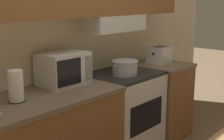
{
  "coord_description": "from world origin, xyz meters",
  "views": [
    {
      "loc": [
        -1.88,
        -2.29,
        1.62
      ],
      "look_at": [
        0.05,
        -0.57,
        1.03
      ],
      "focal_mm": 50.0,
      "sensor_mm": 36.0,
      "label": 1
    }
  ],
  "objects_px": {
    "cooking_pot": "(125,67)",
    "paper_towel_roll": "(16,86)",
    "stove_range": "(123,113)",
    "microwave": "(63,68)",
    "toaster": "(159,55)"
  },
  "relations": [
    {
      "from": "cooking_pot",
      "to": "paper_towel_roll",
      "type": "bearing_deg",
      "value": 176.64
    },
    {
      "from": "stove_range",
      "to": "microwave",
      "type": "bearing_deg",
      "value": 170.21
    },
    {
      "from": "stove_range",
      "to": "cooking_pot",
      "type": "relative_size",
      "value": 2.59
    },
    {
      "from": "microwave",
      "to": "paper_towel_roll",
      "type": "height_order",
      "value": "microwave"
    },
    {
      "from": "stove_range",
      "to": "cooking_pot",
      "type": "xyz_separation_m",
      "value": [
        -0.06,
        -0.07,
        0.52
      ]
    },
    {
      "from": "cooking_pot",
      "to": "paper_towel_roll",
      "type": "distance_m",
      "value": 1.18
    },
    {
      "from": "microwave",
      "to": "stove_range",
      "type": "bearing_deg",
      "value": -9.79
    },
    {
      "from": "microwave",
      "to": "paper_towel_roll",
      "type": "bearing_deg",
      "value": -167.73
    },
    {
      "from": "stove_range",
      "to": "cooking_pot",
      "type": "bearing_deg",
      "value": -129.64
    },
    {
      "from": "microwave",
      "to": "toaster",
      "type": "xyz_separation_m",
      "value": [
        1.35,
        -0.11,
        -0.04
      ]
    },
    {
      "from": "cooking_pot",
      "to": "microwave",
      "type": "xyz_separation_m",
      "value": [
        -0.63,
        0.19,
        0.06
      ]
    },
    {
      "from": "stove_range",
      "to": "toaster",
      "type": "distance_m",
      "value": 0.86
    },
    {
      "from": "stove_range",
      "to": "microwave",
      "type": "xyz_separation_m",
      "value": [
        -0.68,
        0.12,
        0.58
      ]
    },
    {
      "from": "cooking_pot",
      "to": "microwave",
      "type": "distance_m",
      "value": 0.66
    },
    {
      "from": "microwave",
      "to": "toaster",
      "type": "height_order",
      "value": "microwave"
    }
  ]
}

